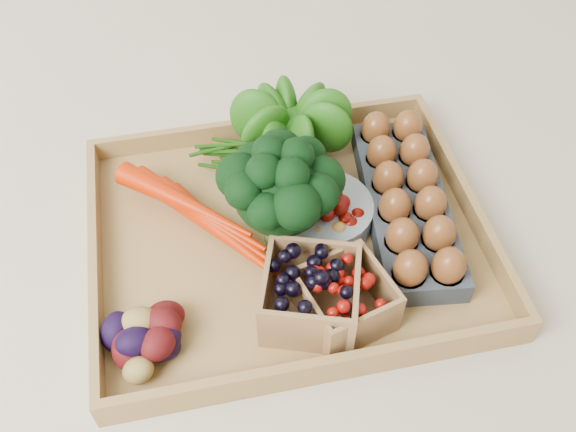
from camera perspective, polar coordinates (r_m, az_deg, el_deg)
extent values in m
plane|color=beige|center=(0.93, 0.00, -2.37)|extent=(4.00, 4.00, 0.00)
cube|color=#A47D44|center=(0.93, 0.00, -2.09)|extent=(0.55, 0.45, 0.01)
sphere|color=#134D0C|center=(1.00, 0.31, 8.62)|extent=(0.13, 0.13, 0.13)
cylinder|color=#8C9EA5|center=(0.93, 3.19, 0.25)|extent=(0.14, 0.14, 0.04)
cube|color=#363C45|center=(0.95, 10.41, 0.90)|extent=(0.15, 0.33, 0.04)
cube|color=black|center=(0.82, 2.00, -6.99)|extent=(0.15, 0.15, 0.08)
cube|color=#730905|center=(0.82, 5.09, -7.42)|extent=(0.13, 0.13, 0.07)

